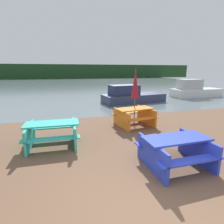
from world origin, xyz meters
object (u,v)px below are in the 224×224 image
at_px(picnic_table_teal, 53,132).
at_px(boat, 131,96).
at_px(picnic_table_blue, 176,149).
at_px(umbrella_crimson, 135,84).
at_px(boat_second, 194,90).
at_px(picnic_table_orange, 134,115).

xyz_separation_m(picnic_table_teal, boat, (5.21, 6.48, 0.03)).
height_order(picnic_table_blue, umbrella_crimson, umbrella_crimson).
relative_size(picnic_table_teal, boat_second, 0.36).
bearing_deg(umbrella_crimson, picnic_table_teal, -159.73).
height_order(boat, boat_second, boat_second).
height_order(picnic_table_orange, umbrella_crimson, umbrella_crimson).
distance_m(umbrella_crimson, boat_second, 10.76).
distance_m(picnic_table_orange, boat, 5.62).
distance_m(picnic_table_blue, umbrella_crimson, 3.58).
height_order(picnic_table_teal, boat, boat).
bearing_deg(umbrella_crimson, boat_second, 37.29).
xyz_separation_m(picnic_table_orange, umbrella_crimson, (0.00, 0.00, 1.33)).
bearing_deg(picnic_table_orange, umbrella_crimson, 90.00).
height_order(picnic_table_blue, picnic_table_teal, picnic_table_blue).
xyz_separation_m(boat, boat_second, (6.57, 1.21, 0.09)).
distance_m(picnic_table_blue, picnic_table_orange, 3.32).
distance_m(picnic_table_teal, umbrella_crimson, 3.73).
distance_m(boat, boat_second, 6.68).
relative_size(umbrella_crimson, boat, 0.49).
xyz_separation_m(picnic_table_teal, umbrella_crimson, (3.27, 1.21, 1.34)).
distance_m(umbrella_crimson, boat, 5.77).
relative_size(picnic_table_teal, boat, 0.34).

